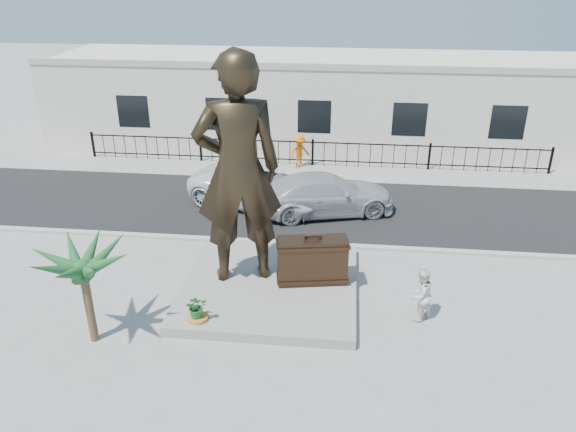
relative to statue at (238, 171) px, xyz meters
name	(u,v)px	position (x,y,z in m)	size (l,w,h in m)	color
ground	(280,321)	(1.41, -1.84, -3.72)	(100.00, 100.00, 0.00)	#9E9991
street	(304,205)	(1.41, 6.16, -3.72)	(40.00, 7.00, 0.01)	black
curb	(296,244)	(1.41, 2.66, -3.66)	(40.00, 0.25, 0.12)	#A5A399
far_sidewalk	(311,171)	(1.41, 10.16, -3.71)	(40.00, 2.50, 0.02)	#9E9991
plinth	(270,286)	(0.91, -0.34, -3.57)	(5.20, 5.20, 0.30)	gray
fence	(313,153)	(1.41, 10.96, -3.12)	(22.00, 0.10, 1.20)	black
building	(319,100)	(1.41, 15.16, -1.52)	(28.00, 7.00, 4.40)	silver
statue	(238,171)	(0.00, 0.00, 0.00)	(2.50, 1.64, 6.84)	black
suitcase	(312,261)	(2.18, -0.17, -2.70)	(2.06, 0.65, 1.45)	black
tourist	(421,295)	(5.25, -1.33, -2.93)	(0.77, 0.60, 1.58)	white
car_white	(259,187)	(-0.38, 5.99, -2.92)	(2.62, 5.67, 1.58)	silver
car_silver	(325,194)	(2.29, 5.53, -2.93)	(2.19, 5.38, 1.56)	#ADAFB2
worker	(300,152)	(0.83, 10.54, -2.92)	(1.01, 0.58, 1.56)	orange
palm_tree	(95,339)	(-3.38, -3.22, -3.72)	(1.80, 1.80, 3.20)	#1B4A22
planter	(198,323)	(-0.76, -2.46, -3.52)	(0.56, 0.56, 0.40)	#BA7331
shrub	(197,307)	(-0.76, -2.46, -3.00)	(0.58, 0.50, 0.64)	#1E5E28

